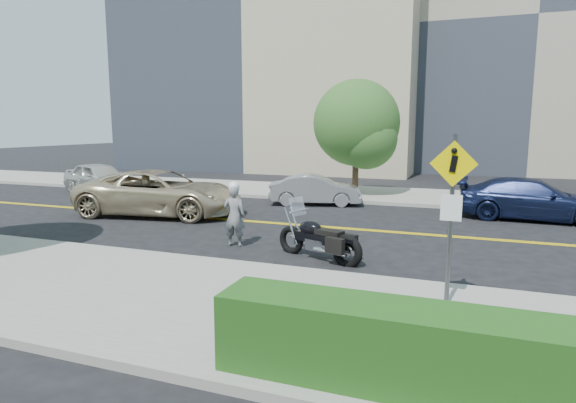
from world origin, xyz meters
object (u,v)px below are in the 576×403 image
(pedestrian_sign, at_px, (451,204))
(motorcycle, at_px, (319,230))
(suv, at_px, (160,193))
(motorcyclist, at_px, (234,214))
(parked_car_silver, at_px, (315,190))
(parked_car_blue, at_px, (532,199))
(parked_car_white, at_px, (100,178))

(pedestrian_sign, relative_size, motorcycle, 1.23)
(suv, bearing_deg, motorcyclist, -133.27)
(pedestrian_sign, height_order, parked_car_silver, pedestrian_sign)
(pedestrian_sign, distance_m, motorcycle, 4.23)
(motorcycle, bearing_deg, parked_car_blue, 74.60)
(motorcyclist, distance_m, suv, 5.71)
(suv, height_order, parked_car_silver, suv)
(pedestrian_sign, xyz_separation_m, suv, (-10.36, 6.25, -1.13))
(suv, bearing_deg, parked_car_white, 49.79)
(motorcycle, relative_size, parked_car_blue, 0.49)
(suv, bearing_deg, motorcycle, -125.54)
(pedestrian_sign, bearing_deg, parked_car_blue, 76.56)
(motorcyclist, height_order, parked_car_white, motorcyclist)
(parked_car_silver, bearing_deg, parked_car_white, 78.02)
(parked_car_blue, bearing_deg, parked_car_white, 91.94)
(parked_car_white, bearing_deg, pedestrian_sign, -102.48)
(parked_car_silver, bearing_deg, pedestrian_sign, -166.28)
(motorcycle, distance_m, parked_car_blue, 9.32)
(pedestrian_sign, distance_m, parked_car_white, 19.31)
(motorcycle, bearing_deg, pedestrian_sign, -18.53)
(motorcycle, relative_size, parked_car_white, 0.55)
(motorcycle, distance_m, parked_car_white, 15.28)
(motorcyclist, bearing_deg, parked_car_silver, -95.11)
(parked_car_white, bearing_deg, motorcycle, -100.29)
(motorcyclist, distance_m, parked_car_silver, 7.51)
(motorcyclist, xyz_separation_m, motorcycle, (2.53, -0.42, -0.15))
(pedestrian_sign, xyz_separation_m, parked_car_silver, (-5.67, 10.51, -1.33))
(pedestrian_sign, relative_size, parked_car_white, 0.67)
(motorcycle, relative_size, parked_car_silver, 0.64)
(motorcyclist, distance_m, motorcycle, 2.57)
(motorcycle, relative_size, suv, 0.41)
(motorcyclist, relative_size, motorcycle, 0.74)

